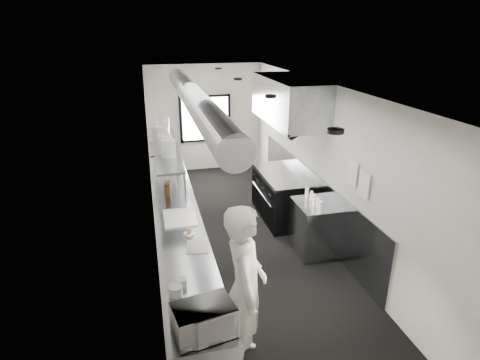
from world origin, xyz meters
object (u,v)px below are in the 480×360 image
deli_tub_a (175,290)px  small_plate (190,233)px  prep_counter (179,237)px  squeeze_bottle_a (321,207)px  pass_shelf (166,148)px  far_work_table (165,165)px  squeeze_bottle_d (311,196)px  range (282,195)px  plate_stack_d (163,127)px  squeeze_bottle_b (318,202)px  squeeze_bottle_c (314,200)px  line_cook (245,288)px  deli_tub_b (181,282)px  cutting_board (180,218)px  bottle_station (314,227)px  exhaust_hood (289,100)px  plate_stack_b (165,144)px  knife_block (168,188)px  microwave (204,320)px  plate_stack_a (168,148)px  plate_stack_c (163,134)px

deli_tub_a → small_plate: deli_tub_a is taller
prep_counter → squeeze_bottle_a: 2.35m
pass_shelf → deli_tub_a: bearing=-92.5°
far_work_table → squeeze_bottle_d: bearing=-58.7°
range → plate_stack_d: bearing=154.4°
squeeze_bottle_b → squeeze_bottle_c: (-0.03, 0.09, 0.01)m
pass_shelf → line_cook: line_cook is taller
prep_counter → squeeze_bottle_b: bearing=-8.4°
squeeze_bottle_a → squeeze_bottle_d: bearing=84.5°
range → pass_shelf: bearing=172.3°
deli_tub_b → cutting_board: bearing=85.3°
bottle_station → exhaust_hood: bearing=92.2°
line_cook → plate_stack_b: (-0.63, 3.36, 0.74)m
deli_tub_a → knife_block: 2.86m
prep_counter → microwave: microwave is taller
microwave → plate_stack_a: plate_stack_a is taller
far_work_table → squeeze_bottle_d: (2.27, -3.75, 0.53)m
pass_shelf → squeeze_bottle_a: pass_shelf is taller
cutting_board → squeeze_bottle_d: size_ratio=4.03×
bottle_station → cutting_board: cutting_board is taller
microwave → deli_tub_a: size_ratio=3.51×
microwave → deli_tub_b: microwave is taller
squeeze_bottle_a → squeeze_bottle_c: bearing=88.3°
pass_shelf → line_cook: bearing=-81.1°
range → line_cook: 3.88m
small_plate → knife_block: knife_block is taller
line_cook → deli_tub_a: (-0.75, 0.19, -0.04)m
range → bottle_station: (0.11, -1.40, -0.02)m
exhaust_hood → squeeze_bottle_c: 2.01m
exhaust_hood → plate_stack_a: size_ratio=7.35×
line_cook → knife_block: line_cook is taller
squeeze_bottle_b → deli_tub_a: bearing=-144.6°
plate_stack_b → squeeze_bottle_d: 2.72m
microwave → plate_stack_d: (-0.06, 5.01, 0.70)m
cutting_board → pass_shelf: bearing=92.1°
cutting_board → plate_stack_d: bearing=91.4°
knife_block → squeeze_bottle_c: knife_block is taller
exhaust_hood → squeeze_bottle_a: exhaust_hood is taller
range → squeeze_bottle_b: bearing=-87.0°
cutting_board → squeeze_bottle_a: 2.23m
small_plate → plate_stack_d: bearing=92.8°
plate_stack_b → plate_stack_c: (0.01, 0.67, 0.00)m
plate_stack_b → squeeze_bottle_a: size_ratio=1.63×
pass_shelf → squeeze_bottle_b: (2.31, -1.83, -0.55)m
knife_block → squeeze_bottle_b: bearing=-13.9°
deli_tub_b → squeeze_bottle_b: size_ratio=0.78×
line_cook → squeeze_bottle_d: size_ratio=12.37×
range → deli_tub_a: (-2.38, -3.28, 0.48)m
deli_tub_b → squeeze_bottle_a: bearing=31.0°
exhaust_hood → deli_tub_b: size_ratio=16.85×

